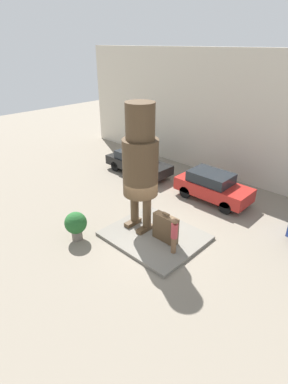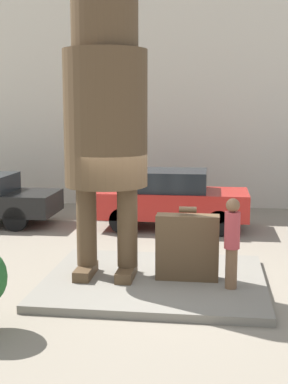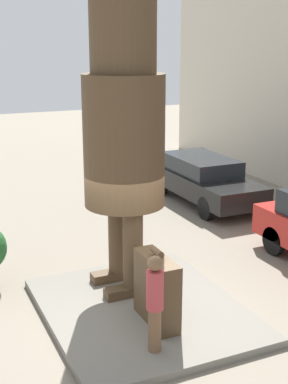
{
  "view_description": "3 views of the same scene",
  "coord_description": "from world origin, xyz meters",
  "px_view_note": "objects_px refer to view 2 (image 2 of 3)",
  "views": [
    {
      "loc": [
        7.46,
        -8.48,
        8.0
      ],
      "look_at": [
        -0.41,
        -0.28,
        2.26
      ],
      "focal_mm": 28.0,
      "sensor_mm": 36.0,
      "label": 1
    },
    {
      "loc": [
        1.09,
        -9.76,
        3.37
      ],
      "look_at": [
        -0.2,
        -0.03,
        1.8
      ],
      "focal_mm": 50.0,
      "sensor_mm": 36.0,
      "label": 2
    },
    {
      "loc": [
        8.3,
        -3.73,
        4.98
      ],
      "look_at": [
        -0.25,
        0.15,
        2.31
      ],
      "focal_mm": 50.0,
      "sensor_mm": 36.0,
      "label": 3
    }
  ],
  "objects_px": {
    "giant_suitcase": "(187,247)",
    "tourist": "(232,239)",
    "statue_figure": "(105,99)",
    "parked_car_red": "(171,198)"
  },
  "relations": [
    {
      "from": "statue_figure",
      "to": "tourist",
      "type": "height_order",
      "value": "statue_figure"
    },
    {
      "from": "giant_suitcase",
      "to": "tourist",
      "type": "height_order",
      "value": "tourist"
    },
    {
      "from": "tourist",
      "to": "parked_car_red",
      "type": "xyz_separation_m",
      "value": [
        -1.53,
        5.29,
        -0.18
      ]
    },
    {
      "from": "tourist",
      "to": "parked_car_red",
      "type": "distance_m",
      "value": 5.51
    },
    {
      "from": "statue_figure",
      "to": "tourist",
      "type": "xyz_separation_m",
      "value": [
        2.35,
        -0.46,
        -2.47
      ]
    },
    {
      "from": "statue_figure",
      "to": "parked_car_red",
      "type": "xyz_separation_m",
      "value": [
        0.82,
        4.83,
        -2.65
      ]
    },
    {
      "from": "tourist",
      "to": "parked_car_red",
      "type": "height_order",
      "value": "tourist"
    },
    {
      "from": "giant_suitcase",
      "to": "tourist",
      "type": "bearing_deg",
      "value": -27.87
    },
    {
      "from": "giant_suitcase",
      "to": "tourist",
      "type": "relative_size",
      "value": 0.85
    },
    {
      "from": "tourist",
      "to": "statue_figure",
      "type": "bearing_deg",
      "value": 168.89
    }
  ]
}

